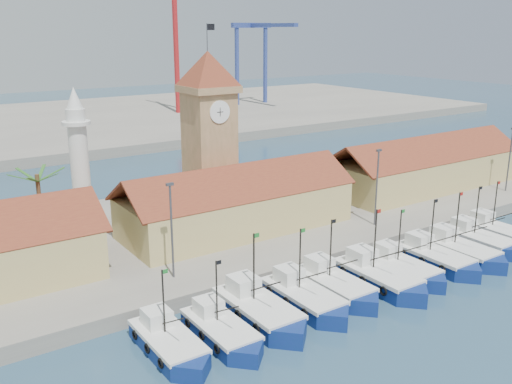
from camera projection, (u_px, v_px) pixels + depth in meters
ground at (359, 308)px, 50.08m from camera, size 400.00×400.00×0.00m
quay at (219, 225)px, 68.96m from camera, size 140.00×32.00×1.50m
terminal at (38, 126)px, 137.30m from camera, size 240.00×80.00×2.00m
boat_0 at (170, 345)px, 42.81m from camera, size 3.35×9.18×6.94m
boat_1 at (223, 333)px, 44.60m from camera, size 3.31×9.07×6.86m
boat_2 at (260, 312)px, 47.57m from camera, size 3.84×10.52×7.96m
boat_3 at (306, 299)px, 49.94m from camera, size 3.61×9.88×7.48m
boat_4 at (336, 287)px, 52.37m from camera, size 3.59×9.84×7.45m
boat_5 at (380, 279)px, 53.98m from camera, size 3.80×10.40×7.87m
boat_6 at (404, 270)px, 56.21m from camera, size 3.43×9.38×7.10m
boat_7 at (437, 260)px, 58.58m from camera, size 3.57×9.79×7.41m
boat_8 at (461, 252)px, 60.49m from camera, size 3.65×10.01×7.57m
boat_9 at (481, 242)px, 63.54m from camera, size 3.54×9.69×7.33m
boat_10 at (498, 233)px, 66.23m from camera, size 3.46×9.47×7.17m
hall_center at (237, 208)px, 64.88m from camera, size 27.04×10.13×7.61m
hall_right at (424, 170)px, 82.14m from camera, size 31.20×10.13×7.61m
clock_tower at (209, 131)px, 67.45m from camera, size 5.80×5.80×22.70m
minaret at (80, 162)px, 61.57m from camera, size 3.00×3.00×16.30m
palm_tree at (40, 205)px, 58.25m from camera, size 5.60×5.03×8.39m
lamp_posts at (283, 203)px, 58.10m from camera, size 80.70×0.25×9.03m
crane_red_right at (178, 15)px, 143.91m from camera, size 1.00×34.48×44.56m
gantry at (258, 41)px, 162.81m from camera, size 13.00×22.00×23.20m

